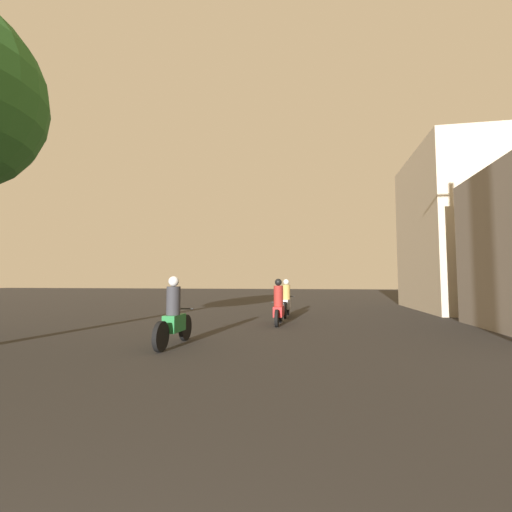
# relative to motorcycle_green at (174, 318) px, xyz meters

# --- Properties ---
(motorcycle_green) EXTENTS (0.60, 2.05, 1.61)m
(motorcycle_green) POSITION_rel_motorcycle_green_xyz_m (0.00, 0.00, 0.00)
(motorcycle_green) COLOR black
(motorcycle_green) RESTS_ON ground_plane
(motorcycle_red) EXTENTS (0.60, 1.86, 1.57)m
(motorcycle_red) POSITION_rel_motorcycle_green_xyz_m (2.01, 4.20, -0.03)
(motorcycle_red) COLOR black
(motorcycle_red) RESTS_ON ground_plane
(motorcycle_silver) EXTENTS (0.60, 2.06, 1.57)m
(motorcycle_silver) POSITION_rel_motorcycle_green_xyz_m (2.07, 6.82, -0.03)
(motorcycle_silver) COLOR black
(motorcycle_silver) RESTS_ON ground_plane
(building_right_far) EXTENTS (4.15, 7.30, 8.10)m
(building_right_far) POSITION_rel_motorcycle_green_xyz_m (10.43, 11.24, 3.40)
(building_right_far) COLOR beige
(building_right_far) RESTS_ON ground_plane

